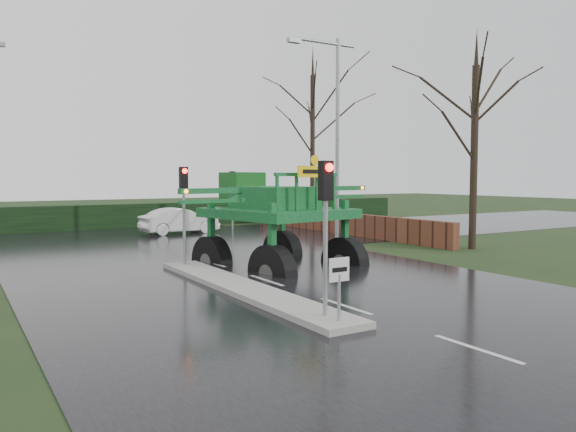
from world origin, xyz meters
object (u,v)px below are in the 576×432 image
traffic_signal_near (326,204)px  white_sedan (180,234)px  keep_left_sign (339,279)px  street_light_right (332,120)px  crop_sprayer (267,203)px  traffic_signal_far (232,187)px  traffic_signal_mid (184,194)px

traffic_signal_near → white_sedan: (4.04, 19.97, -2.59)m
keep_left_sign → white_sedan: size_ratio=0.31×
street_light_right → crop_sprayer: (-7.48, -6.79, -3.67)m
keep_left_sign → traffic_signal_near: traffic_signal_near is taller
traffic_signal_far → crop_sprayer: size_ratio=0.41×
traffic_signal_near → traffic_signal_mid: (0.00, 8.50, 0.00)m
traffic_signal_mid → crop_sprayer: crop_sprayer is taller
keep_left_sign → traffic_signal_near: bearing=90.0°
keep_left_sign → street_light_right: 17.23m
crop_sprayer → street_light_right: bearing=31.6°
traffic_signal_far → white_sedan: traffic_signal_far is taller
keep_left_sign → white_sedan: 20.88m
traffic_signal_far → street_light_right: (1.69, -8.01, 3.40)m
traffic_signal_far → crop_sprayer: crop_sprayer is taller
crop_sprayer → white_sedan: 14.09m
traffic_signal_far → white_sedan: (-3.76, -1.05, -2.59)m
traffic_signal_near → white_sedan: size_ratio=0.81×
keep_left_sign → traffic_signal_near: (0.00, 0.49, 1.53)m
street_light_right → white_sedan: (-5.45, 6.96, -5.99)m
traffic_signal_mid → crop_sprayer: size_ratio=0.41×
crop_sprayer → white_sedan: bearing=71.0°
traffic_signal_mid → crop_sprayer: (2.02, -2.28, -0.27)m
traffic_signal_mid → white_sedan: (4.04, 11.47, -2.59)m
traffic_signal_near → traffic_signal_mid: 8.50m
keep_left_sign → traffic_signal_mid: size_ratio=0.38×
traffic_signal_near → white_sedan: bearing=78.5°
keep_left_sign → traffic_signal_far: size_ratio=0.38×
traffic_signal_near → traffic_signal_far: (7.80, 21.02, 0.00)m
traffic_signal_mid → traffic_signal_far: (7.80, 12.52, 0.00)m
street_light_right → traffic_signal_far: bearing=101.9°
traffic_signal_far → traffic_signal_near: bearing=69.6°
keep_left_sign → traffic_signal_far: (7.80, 21.51, 1.53)m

